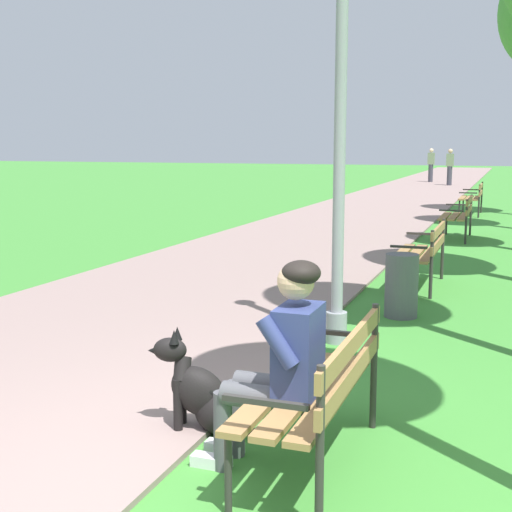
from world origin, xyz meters
name	(u,v)px	position (x,y,z in m)	size (l,w,h in m)	color
ground_plane	(200,494)	(0.00, 0.00, 0.00)	(120.00, 120.00, 0.00)	#3D8433
paved_path	(409,193)	(-2.29, 24.00, 0.02)	(4.04, 60.00, 0.04)	gray
park_bench_near	(321,383)	(0.52, 0.55, 0.51)	(0.55, 1.50, 0.85)	olive
park_bench_mid	(423,249)	(0.42, 6.14, 0.51)	(0.55, 1.50, 0.85)	olive
park_bench_far	(459,214)	(0.49, 11.26, 0.51)	(0.55, 1.50, 0.85)	olive
park_bench_furthest	(473,196)	(0.47, 16.40, 0.51)	(0.55, 1.50, 0.85)	olive
person_seated_on_near_bench	(280,358)	(0.32, 0.43, 0.68)	(0.74, 0.49, 1.25)	#4C4C51
dog_black	(206,395)	(-0.30, 0.77, 0.26)	(0.82, 0.37, 0.71)	black
lamp_post_near	(340,134)	(-0.02, 3.17, 1.97)	(0.24, 0.24, 3.81)	gray
litter_bin	(401,286)	(0.41, 4.41, 0.35)	(0.36, 0.36, 0.70)	#515156
pedestrian_distant	(450,167)	(-1.29, 29.46, 0.84)	(0.32, 0.22, 1.65)	#383842
pedestrian_further_distant	(431,165)	(-2.40, 32.00, 0.84)	(0.32, 0.22, 1.65)	#383842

